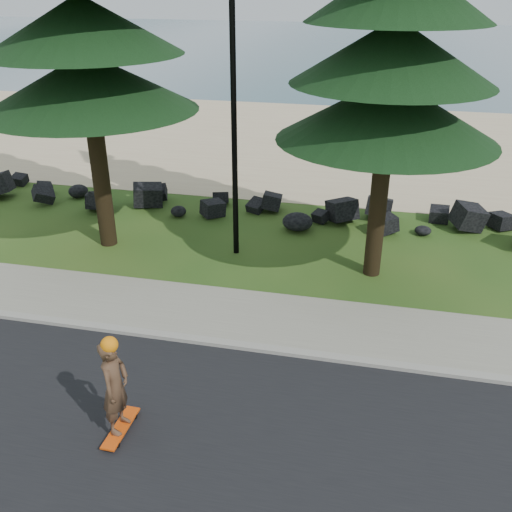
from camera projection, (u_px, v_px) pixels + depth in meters
The scene contains 9 objects.
ground at pixel (199, 317), 12.13m from camera, with size 160.00×160.00×0.00m, color #244C17.
road at pixel (105, 482), 8.20m from camera, with size 160.00×7.00×0.02m, color black.
kerb at pixel (186, 339), 11.33m from camera, with size 160.00×0.20×0.10m, color #9E9A8E.
sidewalk at pixel (202, 310), 12.29m from camera, with size 160.00×2.00×0.08m, color gray.
beach_sand at pixel (300, 140), 24.80m from camera, with size 160.00×15.00×0.01m, color tan.
ocean at pixel (354, 46), 56.69m from camera, with size 160.00×58.00×0.01m, color #39606D.
seawall_boulders at pixel (256, 218), 17.03m from camera, with size 60.00×2.40×1.10m, color black, non-canonical shape.
lamp_post at pixel (233, 91), 13.08m from camera, with size 0.25×0.14×8.14m.
skateboarder at pixel (115, 387), 8.69m from camera, with size 0.40×0.97×1.80m.
Camera 1 is at (3.38, -9.77, 6.59)m, focal length 40.00 mm.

